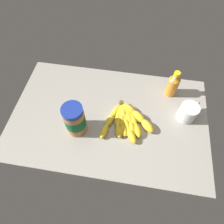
% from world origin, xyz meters
% --- Properties ---
extents(ground_plane, '(0.91, 0.57, 0.03)m').
position_xyz_m(ground_plane, '(0.00, 0.00, -0.02)').
color(ground_plane, gray).
extents(banana_bunch, '(0.25, 0.21, 0.04)m').
position_xyz_m(banana_bunch, '(0.08, -0.01, 0.02)').
color(banana_bunch, yellow).
rests_on(banana_bunch, ground_plane).
extents(peanut_butter_jar, '(0.09, 0.09, 0.16)m').
position_xyz_m(peanut_butter_jar, '(-0.13, -0.09, 0.08)').
color(peanut_butter_jar, '#B27238').
rests_on(peanut_butter_jar, ground_plane).
extents(honey_bottle, '(0.05, 0.05, 0.15)m').
position_xyz_m(honey_bottle, '(0.28, 0.18, 0.07)').
color(honey_bottle, orange).
rests_on(honey_bottle, ground_plane).
extents(coffee_mug, '(0.10, 0.10, 0.08)m').
position_xyz_m(coffee_mug, '(0.35, 0.06, 0.04)').
color(coffee_mug, silver).
rests_on(coffee_mug, ground_plane).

